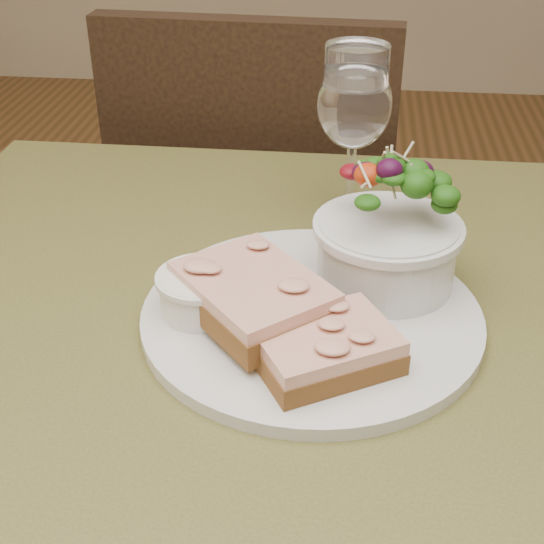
# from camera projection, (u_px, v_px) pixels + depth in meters

# --- Properties ---
(cafe_table) EXTENTS (0.80, 0.80, 0.75)m
(cafe_table) POSITION_uv_depth(u_px,v_px,m) (275.00, 422.00, 0.70)
(cafe_table) COLOR #47421E
(cafe_table) RESTS_ON ground
(chair_far) EXTENTS (0.44, 0.44, 0.90)m
(chair_far) POSITION_uv_depth(u_px,v_px,m) (267.00, 322.00, 1.45)
(chair_far) COLOR black
(chair_far) RESTS_ON ground
(dinner_plate) EXTENTS (0.30, 0.30, 0.01)m
(dinner_plate) POSITION_uv_depth(u_px,v_px,m) (311.00, 316.00, 0.66)
(dinner_plate) COLOR silver
(dinner_plate) RESTS_ON cafe_table
(sandwich_front) EXTENTS (0.13, 0.12, 0.03)m
(sandwich_front) POSITION_uv_depth(u_px,v_px,m) (325.00, 348.00, 0.59)
(sandwich_front) COLOR #442712
(sandwich_front) RESTS_ON dinner_plate
(sandwich_back) EXTENTS (0.16, 0.16, 0.03)m
(sandwich_back) POSITION_uv_depth(u_px,v_px,m) (253.00, 296.00, 0.63)
(sandwich_back) COLOR #442712
(sandwich_back) RESTS_ON dinner_plate
(ramekin) EXTENTS (0.07, 0.07, 0.04)m
(ramekin) POSITION_uv_depth(u_px,v_px,m) (202.00, 291.00, 0.65)
(ramekin) COLOR silver
(ramekin) RESTS_ON dinner_plate
(salad_bowl) EXTENTS (0.12, 0.12, 0.13)m
(salad_bowl) POSITION_uv_depth(u_px,v_px,m) (389.00, 225.00, 0.67)
(salad_bowl) COLOR silver
(salad_bowl) RESTS_ON dinner_plate
(garnish) EXTENTS (0.05, 0.04, 0.02)m
(garnish) POSITION_uv_depth(u_px,v_px,m) (244.00, 255.00, 0.72)
(garnish) COLOR #143B0A
(garnish) RESTS_ON dinner_plate
(wine_glass) EXTENTS (0.08, 0.08, 0.18)m
(wine_glass) POSITION_uv_depth(u_px,v_px,m) (354.00, 110.00, 0.77)
(wine_glass) COLOR white
(wine_glass) RESTS_ON cafe_table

